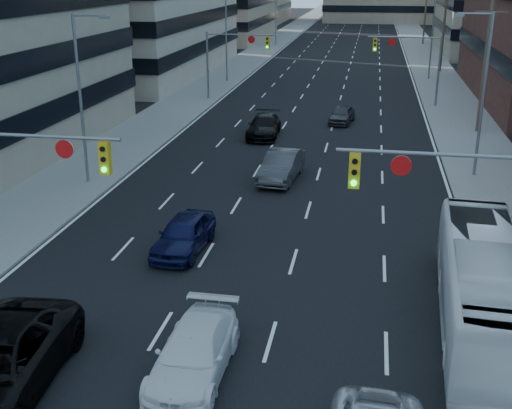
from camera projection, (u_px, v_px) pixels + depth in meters
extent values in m
cube|color=black|center=(353.00, 26.00, 135.18)|extent=(18.00, 300.00, 0.02)
cube|color=slate|center=(299.00, 25.00, 137.05)|extent=(5.00, 300.00, 0.15)
cube|color=slate|center=(408.00, 27.00, 133.26)|extent=(5.00, 300.00, 0.15)
cylinder|color=slate|center=(29.00, 136.00, 21.47)|extent=(6.50, 0.12, 0.12)
cube|color=gold|center=(105.00, 158.00, 21.25)|extent=(0.35, 0.28, 1.10)
cylinder|color=black|center=(102.00, 149.00, 20.98)|extent=(0.18, 0.06, 0.18)
cylinder|color=black|center=(103.00, 159.00, 21.10)|extent=(0.18, 0.06, 0.18)
cylinder|color=#0CE526|center=(104.00, 170.00, 21.22)|extent=(0.18, 0.06, 0.18)
cylinder|color=white|center=(64.00, 149.00, 21.37)|extent=(0.64, 0.06, 0.64)
cylinder|color=slate|center=(445.00, 155.00, 19.24)|extent=(6.50, 0.12, 0.12)
cube|color=gold|center=(354.00, 171.00, 19.90)|extent=(0.35, 0.28, 1.10)
cylinder|color=black|center=(355.00, 161.00, 19.63)|extent=(0.18, 0.06, 0.18)
cylinder|color=black|center=(354.00, 172.00, 19.75)|extent=(0.18, 0.06, 0.18)
cylinder|color=#0CE526|center=(354.00, 183.00, 19.87)|extent=(0.18, 0.06, 0.18)
cylinder|color=white|center=(401.00, 166.00, 19.55)|extent=(0.64, 0.06, 0.64)
cylinder|color=slate|center=(208.00, 66.00, 57.18)|extent=(0.18, 0.18, 6.00)
cylinder|color=slate|center=(240.00, 35.00, 55.73)|extent=(6.00, 0.12, 0.12)
cube|color=gold|center=(267.00, 43.00, 55.56)|extent=(0.35, 0.28, 1.10)
cylinder|color=black|center=(267.00, 39.00, 55.29)|extent=(0.18, 0.06, 0.18)
cylinder|color=black|center=(267.00, 43.00, 55.41)|extent=(0.18, 0.06, 0.18)
cylinder|color=#0CE526|center=(267.00, 47.00, 55.53)|extent=(0.18, 0.06, 0.18)
cylinder|color=white|center=(251.00, 39.00, 55.67)|extent=(0.64, 0.06, 0.64)
cylinder|color=slate|center=(438.00, 72.00, 53.89)|extent=(0.18, 0.18, 6.00)
cylinder|color=slate|center=(405.00, 37.00, 53.42)|extent=(6.00, 0.12, 0.12)
cube|color=gold|center=(375.00, 45.00, 54.04)|extent=(0.35, 0.28, 1.10)
cylinder|color=black|center=(375.00, 41.00, 53.77)|extent=(0.18, 0.06, 0.18)
cylinder|color=black|center=(375.00, 45.00, 53.89)|extent=(0.18, 0.06, 0.18)
cylinder|color=#0CE526|center=(375.00, 49.00, 54.01)|extent=(0.18, 0.06, 0.18)
cylinder|color=white|center=(392.00, 42.00, 53.70)|extent=(0.64, 0.06, 0.64)
cylinder|color=#4C3D2D|center=(486.00, 55.00, 44.34)|extent=(0.28, 0.28, 11.00)
cube|color=#4C3D2D|center=(491.00, 12.00, 43.35)|extent=(2.20, 0.10, 0.10)
cylinder|color=#4C3D2D|center=(444.00, 23.00, 72.09)|extent=(0.28, 0.28, 11.00)
cylinder|color=#4C3D2D|center=(426.00, 9.00, 99.84)|extent=(0.28, 0.28, 11.00)
cylinder|color=slate|center=(81.00, 102.00, 33.63)|extent=(0.16, 0.16, 9.00)
cylinder|color=slate|center=(89.00, 16.00, 31.97)|extent=(1.80, 0.10, 0.10)
cube|color=slate|center=(105.00, 17.00, 31.87)|extent=(0.50, 0.22, 0.14)
cylinder|color=slate|center=(226.00, 38.00, 66.00)|extent=(0.16, 0.16, 9.00)
cylinder|color=slate|center=(276.00, 16.00, 98.37)|extent=(0.16, 0.16, 9.00)
cylinder|color=slate|center=(483.00, 98.00, 34.79)|extent=(0.16, 0.16, 9.00)
cylinder|color=slate|center=(475.00, 14.00, 33.43)|extent=(1.80, 0.10, 0.10)
cube|color=slate|center=(459.00, 15.00, 33.59)|extent=(0.50, 0.22, 0.14)
cylinder|color=slate|center=(432.00, 37.00, 67.16)|extent=(0.16, 0.16, 9.00)
imported|color=silver|center=(194.00, 353.00, 18.35)|extent=(2.01, 4.85, 1.40)
imported|color=silver|center=(483.00, 286.00, 20.64)|extent=(3.07, 10.59, 2.92)
imported|color=black|center=(184.00, 234.00, 26.51)|extent=(2.02, 4.50, 1.50)
imported|color=#38383B|center=(281.00, 166.00, 35.56)|extent=(2.16, 5.03, 1.61)
imported|color=black|center=(264.00, 126.00, 44.96)|extent=(2.32, 5.24, 1.50)
imported|color=#333335|center=(342.00, 115.00, 49.01)|extent=(2.08, 4.06, 1.32)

